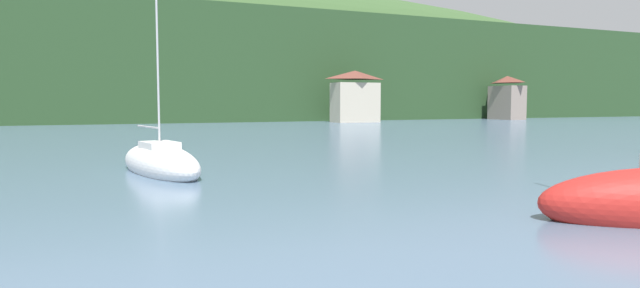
% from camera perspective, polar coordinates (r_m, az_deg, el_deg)
% --- Properties ---
extents(wooded_hillside, '(352.00, 49.71, 44.28)m').
position_cam_1_polar(wooded_hillside, '(110.82, -13.01, 6.56)').
color(wooded_hillside, '#264223').
rests_on(wooded_hillside, ground_plane).
extents(shore_building_westcentral, '(7.15, 3.88, 7.82)m').
position_cam_1_polar(shore_building_westcentral, '(83.13, 3.70, 4.91)').
color(shore_building_westcentral, '#BCB29E').
rests_on(shore_building_westcentral, ground_plane).
extents(shore_building_central, '(3.68, 6.18, 7.66)m').
position_cam_1_polar(shore_building_central, '(101.77, 18.99, 4.54)').
color(shore_building_central, gray).
rests_on(shore_building_central, ground_plane).
extents(sailboat_mid_4, '(3.50, 7.56, 10.13)m').
position_cam_1_polar(sailboat_mid_4, '(24.15, -16.42, -1.93)').
color(sailboat_mid_4, white).
rests_on(sailboat_mid_4, ground_plane).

